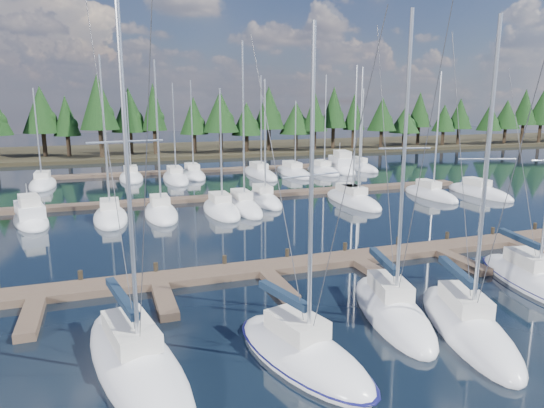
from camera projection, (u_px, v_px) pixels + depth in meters
name	position (u px, v px, depth m)	size (l,w,h in m)	color
ground	(285.00, 218.00, 41.64)	(260.00, 260.00, 0.00)	black
far_shore	(179.00, 150.00, 97.01)	(220.00, 30.00, 0.60)	#2C2718
main_dock	(357.00, 261.00, 29.91)	(44.00, 6.13, 0.90)	brown
back_docks	(229.00, 181.00, 59.69)	(50.00, 21.80, 0.40)	brown
front_sailboat_0	(136.00, 362.00, 18.16)	(4.69, 10.44, 15.54)	white
front_sailboat_1	(302.00, 353.00, 18.80)	(4.83, 8.27, 13.28)	white
front_sailboat_2	(392.00, 310.00, 22.63)	(4.34, 8.73, 14.34)	white
front_sailboat_3	(467.00, 326.00, 21.07)	(5.13, 9.20, 13.85)	white
front_sailboat_4	(532.00, 280.00, 26.47)	(4.33, 9.17, 12.56)	white
back_sailboat_rows	(251.00, 187.00, 55.30)	(49.99, 32.02, 15.77)	white
motor_yacht_left	(30.00, 218.00, 40.01)	(4.30, 8.14, 3.86)	white
motor_yacht_right	(341.00, 167.00, 69.94)	(5.09, 10.17, 4.87)	white
tree_line	(182.00, 114.00, 86.18)	(186.19, 11.85, 13.70)	black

